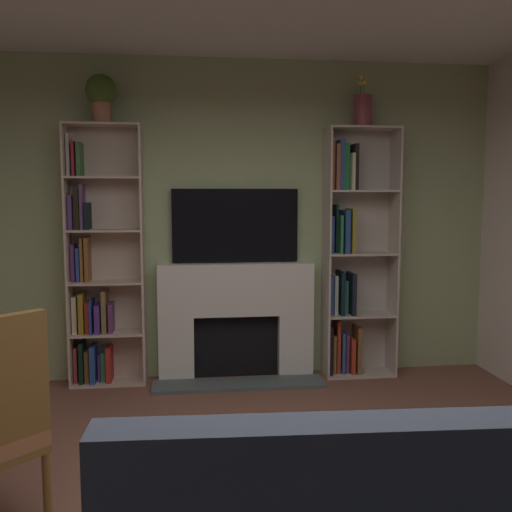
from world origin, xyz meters
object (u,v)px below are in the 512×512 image
tv (235,225)px  potted_plant (101,95)px  vase_with_flowers (363,110)px  bookshelf_right (350,257)px  fireplace (236,319)px  bookshelf_left (99,270)px

tv → potted_plant: bearing=-173.9°
vase_with_flowers → bookshelf_right: bearing=150.7°
fireplace → bookshelf_left: bookshelf_left is taller
fireplace → bookshelf_right: (1.04, -0.01, 0.54)m
fireplace → bookshelf_left: bearing=179.6°
potted_plant → vase_with_flowers: (2.24, -0.00, -0.08)m
fireplace → potted_plant: size_ratio=3.71×
tv → potted_plant: potted_plant is taller
bookshelf_left → bookshelf_right: bearing=-0.3°
potted_plant → bookshelf_right: bearing=1.1°
fireplace → potted_plant: potted_plant is taller
bookshelf_left → tv: bearing=3.1°
fireplace → bookshelf_right: bookshelf_right is taller
fireplace → tv: (0.00, 0.07, 0.83)m
vase_with_flowers → potted_plant: bearing=180.0°
fireplace → vase_with_flowers: (1.12, -0.05, 1.84)m
fireplace → bookshelf_right: 1.17m
bookshelf_left → bookshelf_right: (2.23, -0.01, 0.09)m
fireplace → tv: size_ratio=1.32×
potted_plant → bookshelf_left: bearing=141.2°
tv → vase_with_flowers: (1.12, -0.12, 1.01)m
tv → potted_plant: 1.57m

